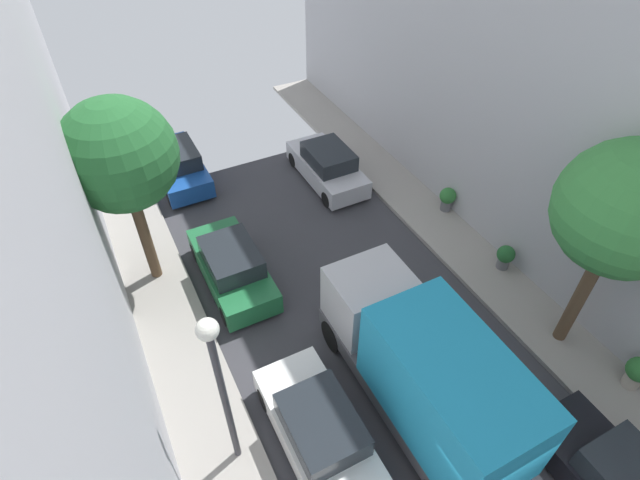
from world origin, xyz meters
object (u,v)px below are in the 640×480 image
Objects in this scene: lamp_post at (219,376)px; street_tree_1 at (626,210)px; delivery_truck at (425,372)px; potted_plant_3 at (638,372)px; potted_plant_0 at (447,198)px; parked_car_left_2 at (320,431)px; parked_car_left_4 at (178,165)px; street_tree_0 at (119,156)px; potted_plant_2 at (505,256)px; parked_car_left_3 at (232,266)px; parked_car_right_2 at (327,166)px.

street_tree_1 is at bearing -6.02° from lamp_post.
delivery_truck is 6.02m from potted_plant_3.
street_tree_1 is 4.69m from potted_plant_3.
potted_plant_0 is (5.76, 6.28, -1.08)m from delivery_truck.
parked_car_left_2 is 0.65× the size of street_tree_1.
parked_car_left_4 is 15.82m from street_tree_1.
potted_plant_0 is 0.19× the size of lamp_post.
street_tree_1 is 1.26× the size of lamp_post.
street_tree_0 is (-2.22, 7.58, 4.05)m from parked_car_left_2.
street_tree_0 reaches higher than potted_plant_3.
potted_plant_2 is (0.47, 2.97, -4.28)m from street_tree_1.
street_tree_1 is (5.09, -0.06, 3.16)m from delivery_truck.
street_tree_0 reaches higher than lamp_post.
delivery_truck is 1.02× the size of street_tree_1.
parked_car_left_2 is at bearing -90.00° from parked_car_left_3.
parked_car_right_2 is at bearing 34.18° from parked_car_left_3.
parked_car_left_2 is at bearing -73.70° from street_tree_0.
parked_car_left_4 is 0.65× the size of street_tree_1.
potted_plant_2 is at bearing -50.85° from parked_car_left_4.
potted_plant_2 is (10.47, -4.98, -4.11)m from street_tree_0.
parked_car_left_3 is at bearing 156.36° from potted_plant_2.
parked_car_left_3 is 4.68× the size of potted_plant_2.
street_tree_0 is 6.06× the size of potted_plant_3.
parked_car_left_3 reaches higher than potted_plant_0.
street_tree_1 is 7.25× the size of potted_plant_2.
parked_car_right_2 is 12.10m from lamp_post.
potted_plant_0 is (3.06, -3.91, -0.01)m from parked_car_right_2.
parked_car_left_2 is at bearing 163.79° from potted_plant_3.
delivery_truck reaches higher than potted_plant_0.
delivery_truck is at bearing -132.55° from potted_plant_0.
potted_plant_3 is (-0.21, -8.37, 0.04)m from potted_plant_0.
parked_car_left_3 is at bearing -31.65° from street_tree_0.
parked_car_left_4 is at bearing 118.59° from potted_plant_3.
parked_car_left_2 is 4.39× the size of potted_plant_0.
parked_car_left_2 is 0.67× the size of street_tree_0.
potted_plant_0 is 11.99m from lamp_post.
parked_car_right_2 is 4.39× the size of potted_plant_0.
parked_car_left_4 is 6.92m from street_tree_0.
delivery_truck is at bearing -6.41° from parked_car_left_2.
parked_car_left_2 is 8.88m from street_tree_0.
parked_car_left_3 and parked_car_right_2 have the same top height.
lamp_post is (-7.30, -9.22, 2.85)m from parked_car_right_2.
potted_plant_3 is at bearing -46.24° from parked_car_left_3.
parked_car_left_3 reaches higher than potted_plant_2.
parked_car_right_2 is at bearing 111.41° from potted_plant_2.
parked_car_left_3 is (0.00, 6.22, 0.00)m from parked_car_left_2.
parked_car_left_2 is 12.74m from parked_car_left_4.
parked_car_left_2 reaches higher than potted_plant_0.
parked_car_right_2 is at bearing -27.89° from parked_car_left_4.
street_tree_1 is at bearing 102.81° from potted_plant_3.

